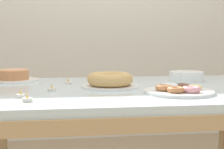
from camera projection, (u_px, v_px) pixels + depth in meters
wall_back at (101, 15)px, 3.27m from camera, size 8.00×0.10×2.60m
dining_table at (132, 102)px, 1.68m from camera, size 1.72×1.09×0.77m
cake_chocolate_round at (14, 77)px, 1.92m from camera, size 0.31×0.31×0.07m
cake_golden_bundt at (110, 81)px, 1.64m from camera, size 0.30×0.30×0.08m
pastry_platter at (179, 90)px, 1.46m from camera, size 0.33×0.33×0.04m
plate_stack at (186, 76)px, 1.92m from camera, size 0.21×0.21×0.06m
tealight_left_edge at (27, 99)px, 1.24m from camera, size 0.04×0.04×0.04m
tealight_right_edge at (20, 95)px, 1.34m from camera, size 0.04×0.04×0.04m
tealight_near_cakes at (68, 82)px, 1.79m from camera, size 0.04×0.04×0.04m
tealight_centre at (52, 89)px, 1.51m from camera, size 0.04×0.04×0.04m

